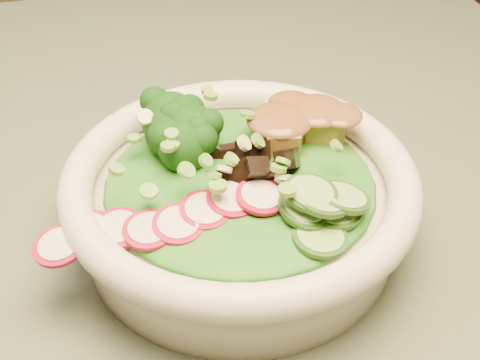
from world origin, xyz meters
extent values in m
cylinder|color=black|center=(0.55, 0.35, 0.36)|extent=(0.06, 0.06, 0.72)
cylinder|color=white|center=(0.20, -0.11, 0.78)|extent=(0.23, 0.23, 0.05)
torus|color=white|center=(0.20, -0.11, 0.81)|extent=(0.26, 0.26, 0.03)
ellipsoid|color=#1A5E13|center=(0.20, -0.11, 0.81)|extent=(0.20, 0.20, 0.02)
ellipsoid|color=brown|center=(0.25, -0.07, 0.83)|extent=(0.07, 0.05, 0.02)
camera|label=1|loc=(0.11, -0.47, 1.11)|focal=50.00mm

